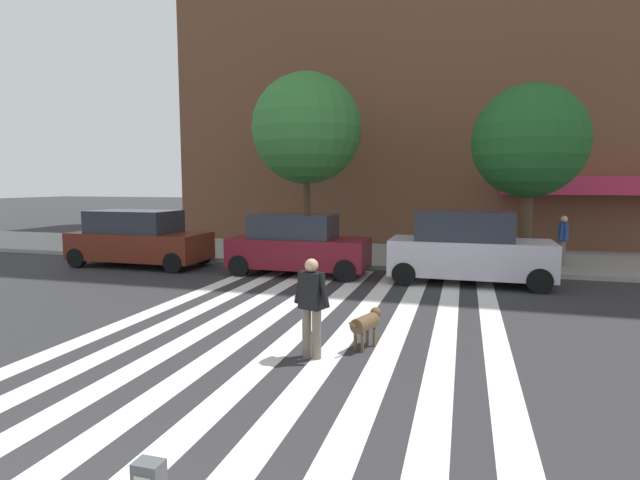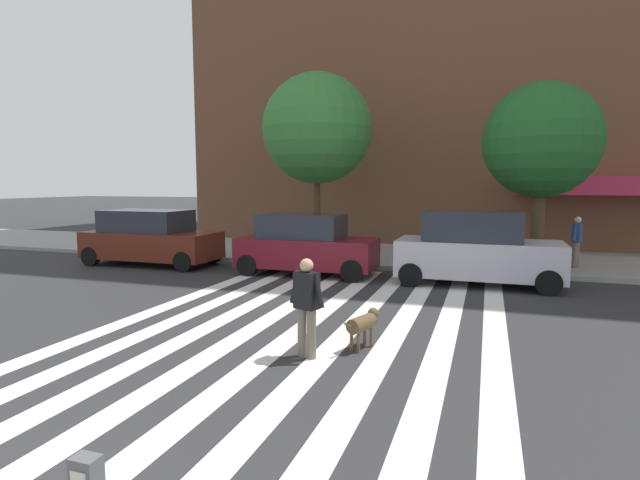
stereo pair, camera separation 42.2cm
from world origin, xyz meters
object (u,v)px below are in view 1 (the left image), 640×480
street_tree_nearest (307,129)px  pedestrian_bystander (563,238)px  parked_car_behind_first (298,245)px  parked_car_third_in_line (468,249)px  dog_on_leash (367,323)px  parked_car_near_curb (138,239)px  street_tree_middle (529,142)px  pedestrian_dog_walker (312,302)px

street_tree_nearest → pedestrian_bystander: street_tree_nearest is taller
parked_car_behind_first → parked_car_third_in_line: 5.10m
dog_on_leash → parked_car_near_curb: bearing=145.3°
parked_car_near_curb → street_tree_nearest: street_tree_nearest is taller
parked_car_behind_first → street_tree_middle: bearing=19.2°
street_tree_nearest → pedestrian_bystander: size_ratio=4.11×
parked_car_behind_first → street_tree_nearest: bearing=102.7°
pedestrian_bystander → street_tree_nearest: bearing=178.8°
parked_car_near_curb → parked_car_behind_first: parked_car_near_curb is taller
parked_car_behind_first → street_tree_middle: (6.85, 2.38, 3.20)m
pedestrian_dog_walker → pedestrian_bystander: 11.56m
parked_car_near_curb → pedestrian_dog_walker: size_ratio=2.85×
parked_car_third_in_line → pedestrian_bystander: 4.30m
street_tree_middle → dog_on_leash: (-3.44, -8.73, -3.68)m
parked_car_third_in_line → street_tree_middle: (1.75, 2.38, 3.13)m
parked_car_near_curb → dog_on_leash: (9.18, -6.35, -0.50)m
pedestrian_dog_walker → parked_car_behind_first: bearing=110.4°
street_tree_nearest → dog_on_leash: size_ratio=6.98×
parked_car_behind_first → street_tree_middle: 7.92m
street_tree_nearest → pedestrian_dog_walker: bearing=-72.0°
parked_car_third_in_line → street_tree_nearest: street_tree_nearest is taller
parked_car_behind_first → street_tree_middle: size_ratio=0.75×
parked_car_behind_first → pedestrian_dog_walker: (2.63, -7.10, 0.01)m
parked_car_behind_first → pedestrian_bystander: parked_car_behind_first is taller
street_tree_nearest → pedestrian_dog_walker: size_ratio=4.11×
street_tree_nearest → parked_car_behind_first: bearing=-77.3°
parked_car_behind_first → dog_on_leash: size_ratio=4.46×
parked_car_behind_first → dog_on_leash: bearing=-61.8°
parked_car_behind_first → pedestrian_dog_walker: 7.57m
parked_car_behind_first → dog_on_leash: 7.22m
parked_car_near_curb → dog_on_leash: 11.17m
street_tree_nearest → pedestrian_dog_walker: 11.59m
pedestrian_dog_walker → street_tree_nearest: bearing=108.0°
street_tree_middle → pedestrian_dog_walker: 10.85m
parked_car_near_curb → street_tree_middle: size_ratio=0.81×
parked_car_behind_first → pedestrian_dog_walker: size_ratio=2.62×
parked_car_third_in_line → dog_on_leash: size_ratio=4.63×
parked_car_near_curb → pedestrian_dog_walker: 11.00m
parked_car_near_curb → street_tree_nearest: bearing=33.1°
street_tree_nearest → street_tree_middle: (7.59, -0.90, -0.71)m
parked_car_near_curb → parked_car_third_in_line: bearing=0.0°
parked_car_near_curb → pedestrian_bystander: (13.85, 3.09, 0.13)m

